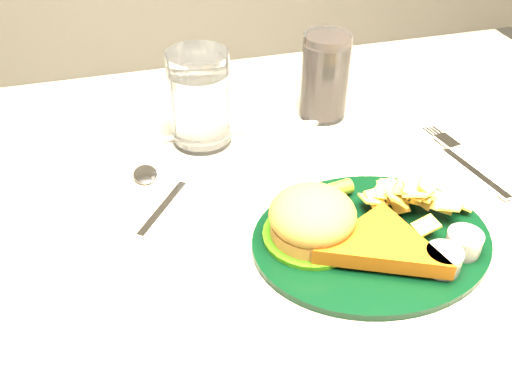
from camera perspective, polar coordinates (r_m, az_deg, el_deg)
The scene contains 7 objects.
table at distance 0.99m, azimuth 0.68°, elevation -17.83°, with size 1.20×0.80×0.75m, color #A3A093, non-canonical shape.
dinner_plate at distance 0.64m, azimuth 11.73°, elevation -2.87°, with size 0.27×0.23×0.06m, color black, non-canonical shape.
water_glass at distance 0.79m, azimuth -5.63°, elevation 9.26°, with size 0.08×0.08×0.13m, color silver.
cola_glass at distance 0.86m, azimuth 6.91°, elevation 11.39°, with size 0.07×0.07×0.13m, color black.
fork_napkin at distance 0.80m, azimuth 20.72°, elevation 2.17°, with size 0.12×0.16×0.01m, color white, non-canonical shape.
spoon at distance 0.70m, azimuth -9.33°, elevation -1.44°, with size 0.04×0.15×0.01m, color silver, non-canonical shape.
wrapped_straw at distance 0.83m, azimuth -1.40°, elevation 6.15°, with size 0.23×0.08×0.01m, color silver, non-canonical shape.
Camera 1 is at (-0.16, -0.54, 1.19)m, focal length 40.00 mm.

